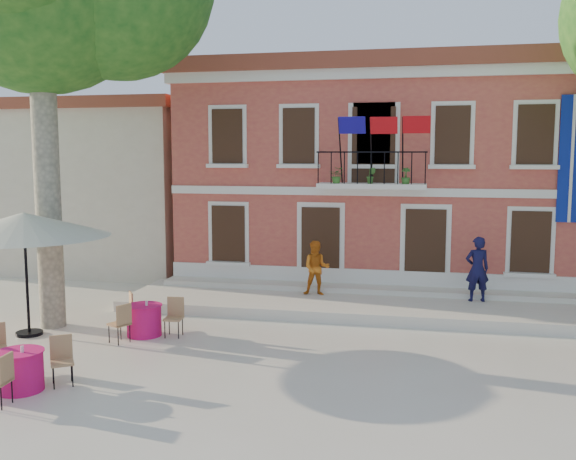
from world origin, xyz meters
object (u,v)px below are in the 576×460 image
(pedestrian_navy, at_px, (477,269))
(cafe_table_1, at_px, (20,369))
(patio_umbrella, at_px, (24,225))
(pedestrian_orange, at_px, (316,268))
(cafe_table_3, at_px, (144,318))

(pedestrian_navy, xyz_separation_m, cafe_table_1, (-8.86, -8.18, -0.79))
(patio_umbrella, height_order, pedestrian_orange, patio_umbrella)
(pedestrian_navy, bearing_deg, pedestrian_orange, -11.00)
(pedestrian_orange, bearing_deg, cafe_table_3, -137.57)
(cafe_table_1, bearing_deg, patio_umbrella, 122.02)
(pedestrian_navy, relative_size, cafe_table_3, 0.99)
(cafe_table_3, bearing_deg, pedestrian_navy, 27.47)
(pedestrian_navy, relative_size, cafe_table_1, 0.99)
(patio_umbrella, xyz_separation_m, pedestrian_navy, (10.98, 4.79, -1.51))
(pedestrian_navy, bearing_deg, patio_umbrella, 10.35)
(pedestrian_navy, distance_m, pedestrian_orange, 4.57)
(pedestrian_navy, height_order, cafe_table_1, pedestrian_navy)
(pedestrian_orange, xyz_separation_m, cafe_table_3, (-3.60, -4.07, -0.68))
(pedestrian_navy, height_order, pedestrian_orange, pedestrian_navy)
(patio_umbrella, distance_m, cafe_table_1, 4.61)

